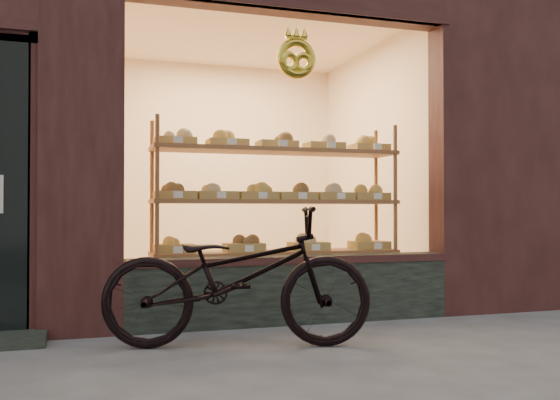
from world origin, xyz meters
name	(u,v)px	position (x,y,z in m)	size (l,w,h in m)	color
display_shelf	(277,214)	(0.45, 2.55, 0.89)	(2.20, 0.45, 1.70)	brown
bicycle	(237,277)	(-0.19, 1.39, 0.48)	(0.63, 1.81, 0.95)	black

